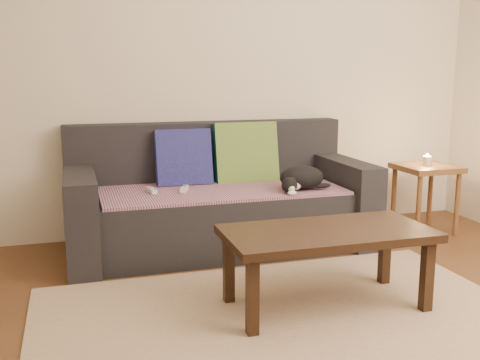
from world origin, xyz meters
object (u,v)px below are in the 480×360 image
Objects in this scene: cat at (301,178)px; wii_remote_a at (152,191)px; sofa at (218,204)px; coffee_table at (327,239)px; side_table at (426,177)px; wii_remote_b at (184,189)px.

cat is 2.54× the size of wii_remote_a.
coffee_table is (0.27, -1.22, 0.07)m from sofa.
wii_remote_a is at bearing -170.00° from sofa.
cat is 1.14m from side_table.
cat is 2.54× the size of wii_remote_b.
coffee_table is at bearing -133.72° from wii_remote_b.
cat is 0.80m from wii_remote_b.
wii_remote_b reaches higher than coffee_table.
wii_remote_b is 1.90m from side_table.
side_table is at bearing -98.36° from wii_remote_a.
side_table is at bearing -69.41° from wii_remote_b.
cat is at bearing -108.72° from wii_remote_a.
cat is 1.02m from wii_remote_a.
wii_remote_a is at bearing 123.42° from coffee_table.
side_table is (1.12, 0.17, -0.08)m from cat.
wii_remote_a is 1.37m from coffee_table.
sofa reaches higher than cat.
cat is at bearing -171.46° from side_table.
wii_remote_b is at bearing 179.70° from side_table.
sofa is 0.62m from cat.
cat reaches higher than wii_remote_b.
side_table is at bearing -3.92° from sofa.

